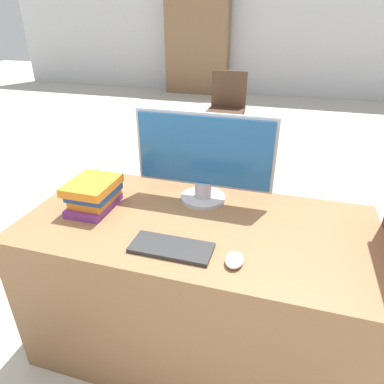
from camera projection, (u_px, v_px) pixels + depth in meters
name	position (u px, v px, depth m)	size (l,w,h in m)	color
wall_back	(287.00, 20.00, 6.47)	(12.00, 0.06, 2.80)	silver
desk	(197.00, 288.00, 1.60)	(1.48, 0.72, 0.72)	#8C603D
monitor	(204.00, 158.00, 1.51)	(0.62, 0.21, 0.41)	#B7B7BC
keyboard	(171.00, 248.00, 1.26)	(0.31, 0.13, 0.02)	#2D2D2D
mouse	(234.00, 260.00, 1.19)	(0.06, 0.10, 0.03)	silver
book_stack	(94.00, 194.00, 1.51)	(0.19, 0.24, 0.13)	#7A3384
far_chair	(227.00, 105.00, 4.24)	(0.44, 0.44, 0.89)	#4C3323
bookshelf_far	(197.00, 44.00, 6.89)	(1.28, 0.32, 1.94)	#846042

